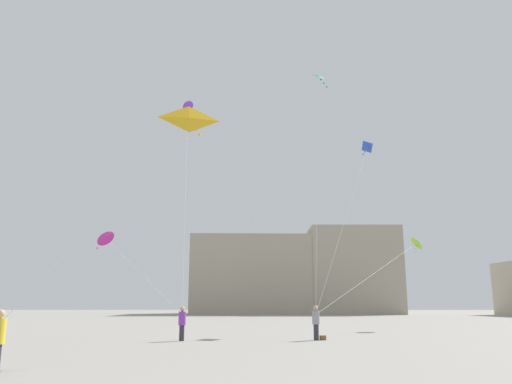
% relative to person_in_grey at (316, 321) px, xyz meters
% --- Properties ---
extents(person_in_grey, '(0.39, 0.39, 1.77)m').
position_rel_person_in_grey_xyz_m(person_in_grey, '(0.00, 0.00, 0.00)').
color(person_in_grey, '#2D2D33').
rests_on(person_in_grey, ground_plane).
extents(person_in_purple, '(0.37, 0.37, 1.72)m').
position_rel_person_in_grey_xyz_m(person_in_purple, '(-6.95, -0.54, -0.03)').
color(person_in_purple, '#2D2D33').
rests_on(person_in_purple, ground_plane).
extents(kite_violet_diamond, '(1.79, 8.45, 15.03)m').
position_rel_person_in_grey_xyz_m(kite_violet_diamond, '(-8.16, 7.16, 14.61)').
color(kite_violet_diamond, purple).
extents(kite_lime_diamond, '(9.68, 12.44, 5.64)m').
position_rel_person_in_grey_xyz_m(kite_lime_diamond, '(9.10, 11.70, 5.41)').
color(kite_lime_diamond, '#8CD12D').
extents(kite_amber_delta, '(5.40, 4.34, 7.94)m').
position_rel_person_in_grey_xyz_m(kite_amber_delta, '(-5.64, -9.32, 7.69)').
color(kite_amber_delta, yellow).
extents(kite_magenta_diamond, '(5.95, 3.93, 4.95)m').
position_rel_person_in_grey_xyz_m(kite_magenta_diamond, '(-12.23, 2.84, 4.74)').
color(kite_magenta_diamond, '#D12899').
extents(kite_cobalt_delta, '(5.80, 10.75, 12.71)m').
position_rel_person_in_grey_xyz_m(kite_cobalt_delta, '(5.18, 9.74, 12.28)').
color(kite_cobalt_delta, blue).
extents(kite_emerald_diamond, '(0.99, 3.57, 12.32)m').
position_rel_person_in_grey_xyz_m(kite_emerald_diamond, '(0.12, -3.00, 12.04)').
color(kite_emerald_diamond, green).
extents(building_left_hall, '(23.41, 18.34, 13.76)m').
position_rel_person_in_grey_xyz_m(building_left_hall, '(-4.09, 68.89, 5.91)').
color(building_left_hall, '#A39984').
rests_on(building_left_hall, ground_plane).
extents(building_centre_hall, '(15.86, 10.50, 15.32)m').
position_rel_person_in_grey_xyz_m(building_centre_hall, '(13.91, 65.68, 6.69)').
color(building_centre_hall, '#A39984').
rests_on(building_centre_hall, ground_plane).
extents(handbag_beside_flyer, '(0.35, 0.24, 0.24)m').
position_rel_person_in_grey_xyz_m(handbag_beside_flyer, '(0.35, 0.10, -0.85)').
color(handbag_beside_flyer, brown).
rests_on(handbag_beside_flyer, ground_plane).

